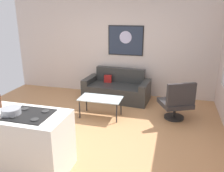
{
  "coord_description": "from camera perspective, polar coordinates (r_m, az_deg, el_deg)",
  "views": [
    {
      "loc": [
        1.48,
        -3.97,
        2.34
      ],
      "look_at": [
        0.18,
        0.9,
        0.7
      ],
      "focal_mm": 37.8,
      "sensor_mm": 36.0,
      "label": 1
    }
  ],
  "objects": [
    {
      "name": "couch",
      "position": [
        6.41,
        1.19,
        -0.81
      ],
      "size": [
        1.79,
        0.95,
        0.81
      ],
      "color": "#2E2F2E",
      "rests_on": "ground"
    },
    {
      "name": "mixing_bowl",
      "position": [
        3.65,
        -23.19,
        -5.71
      ],
      "size": [
        0.27,
        0.27,
        0.1
      ],
      "color": "#91949A",
      "rests_on": "kitchen_counter"
    },
    {
      "name": "back_wall",
      "position": [
        6.63,
        1.98,
        9.84
      ],
      "size": [
        6.4,
        0.05,
        2.8
      ],
      "primitive_type": "cube",
      "color": "beige",
      "rests_on": "ground"
    },
    {
      "name": "wall_painting",
      "position": [
        6.54,
        3.31,
        10.92
      ],
      "size": [
        0.97,
        0.03,
        0.81
      ],
      "color": "black"
    },
    {
      "name": "armchair",
      "position": [
        5.33,
        15.44,
        -3.76
      ],
      "size": [
        0.83,
        0.82,
        0.89
      ],
      "color": "black",
      "rests_on": "ground"
    },
    {
      "name": "coffee_table",
      "position": [
        5.32,
        -2.79,
        -3.33
      ],
      "size": [
        0.95,
        0.51,
        0.45
      ],
      "color": "silver",
      "rests_on": "ground"
    },
    {
      "name": "kitchen_counter",
      "position": [
        3.93,
        -22.24,
        -12.06
      ],
      "size": [
        1.64,
        0.72,
        0.94
      ],
      "color": "white",
      "rests_on": "ground"
    },
    {
      "name": "ground",
      "position": [
        4.85,
        -4.86,
        -11.16
      ],
      "size": [
        6.4,
        6.4,
        0.04
      ],
      "primitive_type": "cube",
      "color": "tan"
    }
  ]
}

